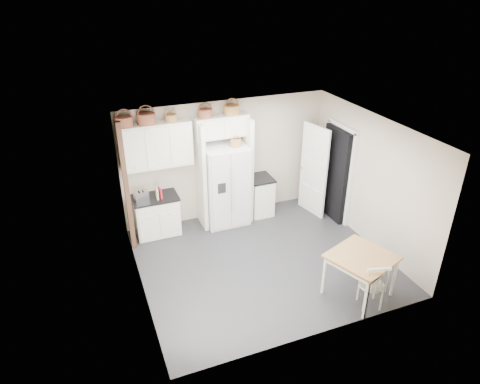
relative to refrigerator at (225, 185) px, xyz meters
name	(u,v)px	position (x,y,z in m)	size (l,w,h in m)	color
floor	(262,261)	(0.15, -1.65, -0.88)	(4.50, 4.50, 0.00)	#2C2C2F
ceiling	(266,130)	(0.15, -1.65, 1.72)	(4.50, 4.50, 0.00)	white
wall_back	(226,160)	(0.15, 0.35, 0.42)	(4.50, 4.50, 0.00)	#ADA495
wall_left	(136,225)	(-2.10, -1.65, 0.42)	(4.00, 4.00, 0.00)	#ADA495
wall_right	(370,181)	(2.40, -1.65, 0.42)	(4.00, 4.00, 0.00)	#ADA495
refrigerator	(225,185)	(0.00, 0.00, 0.00)	(0.91, 0.73, 1.76)	silver
base_cab_left	(157,216)	(-1.49, 0.05, -0.47)	(0.88, 0.56, 0.81)	silver
base_cab_right	(260,196)	(0.84, 0.05, -0.46)	(0.48, 0.58, 0.85)	silver
dining_table	(359,275)	(1.26, -3.10, -0.49)	(0.94, 0.94, 0.78)	brown
windsor_chair	(371,285)	(1.28, -3.40, -0.47)	(0.40, 0.37, 0.83)	silver
counter_left	(155,198)	(-1.49, 0.05, -0.05)	(0.92, 0.59, 0.04)	black
counter_right	(260,178)	(0.84, 0.05, -0.01)	(0.52, 0.62, 0.04)	black
toaster	(141,196)	(-1.76, 0.02, 0.06)	(0.27, 0.16, 0.19)	silver
cookbook_red	(160,193)	(-1.40, -0.03, 0.08)	(0.03, 0.15, 0.22)	#AA1A27
cookbook_cream	(157,193)	(-1.46, -0.03, 0.09)	(0.04, 0.16, 0.24)	beige
basket_upper_a	(124,122)	(-1.89, 0.18, 1.56)	(0.32, 0.32, 0.18)	brown
basket_upper_b	(146,119)	(-1.48, 0.18, 1.57)	(0.35, 0.35, 0.20)	brown
basket_upper_c	(171,118)	(-1.02, 0.18, 1.53)	(0.23, 0.23, 0.13)	brown
basket_bridge_a	(205,113)	(-0.33, 0.18, 1.55)	(0.29, 0.29, 0.16)	brown
basket_bridge_b	(232,110)	(0.23, 0.18, 1.56)	(0.32, 0.32, 0.18)	brown
basket_fridge_b	(236,143)	(0.21, -0.10, 0.94)	(0.22, 0.22, 0.12)	brown
upper_cabinet	(156,145)	(-1.35, 0.18, 1.02)	(1.40, 0.34, 0.90)	silver
bridge_cabinet	(221,126)	(0.00, 0.18, 1.24)	(1.12, 0.34, 0.45)	silver
fridge_panel_left	(201,176)	(-0.51, 0.05, 0.27)	(0.08, 0.60, 2.30)	silver
fridge_panel_right	(247,169)	(0.51, 0.05, 0.27)	(0.08, 0.60, 2.30)	silver
trim_post	(127,189)	(-2.05, -0.30, 0.42)	(0.09, 0.09, 2.60)	#331F13
doorway_void	(336,174)	(2.31, -0.65, 0.14)	(0.18, 0.85, 2.05)	black
door_slab	(314,171)	(1.95, -0.31, 0.14)	(0.80, 0.04, 2.05)	white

